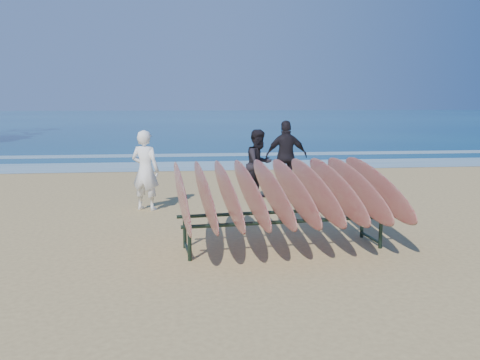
{
  "coord_description": "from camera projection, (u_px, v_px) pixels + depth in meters",
  "views": [
    {
      "loc": [
        -0.95,
        -7.54,
        2.28
      ],
      "look_at": [
        0.0,
        0.8,
        0.95
      ],
      "focal_mm": 38.0,
      "sensor_mm": 36.0,
      "label": 1
    }
  ],
  "objects": [
    {
      "name": "person_white",
      "position": [
        145.0,
        170.0,
        10.5
      ],
      "size": [
        0.72,
        0.62,
        1.67
      ],
      "primitive_type": "imported",
      "rotation": [
        0.0,
        0.0,
        2.7
      ],
      "color": "white",
      "rests_on": "ground"
    },
    {
      "name": "person_dark_b",
      "position": [
        286.0,
        156.0,
        12.63
      ],
      "size": [
        1.05,
        0.46,
        1.77
      ],
      "primitive_type": "imported",
      "rotation": [
        0.0,
        0.0,
        3.12
      ],
      "color": "black",
      "rests_on": "ground"
    },
    {
      "name": "ocean",
      "position": [
        190.0,
        118.0,
        61.83
      ],
      "size": [
        160.0,
        160.0,
        0.0
      ],
      "primitive_type": "plane",
      "color": "navy",
      "rests_on": "ground"
    },
    {
      "name": "foam_near",
      "position": [
        210.0,
        166.0,
        17.67
      ],
      "size": [
        160.0,
        160.0,
        0.0
      ],
      "primitive_type": "plane",
      "color": "white",
      "rests_on": "ground"
    },
    {
      "name": "ground",
      "position": [
        246.0,
        249.0,
        7.86
      ],
      "size": [
        120.0,
        120.0,
        0.0
      ],
      "primitive_type": "plane",
      "color": "tan",
      "rests_on": "ground"
    },
    {
      "name": "person_dark_a",
      "position": [
        259.0,
        164.0,
        11.73
      ],
      "size": [
        0.99,
        0.96,
        1.61
      ],
      "primitive_type": "imported",
      "rotation": [
        0.0,
        0.0,
        0.68
      ],
      "color": "black",
      "rests_on": "ground"
    },
    {
      "name": "foam_far",
      "position": [
        206.0,
        155.0,
        21.1
      ],
      "size": [
        160.0,
        160.0,
        0.0
      ],
      "primitive_type": "plane",
      "color": "white",
      "rests_on": "ground"
    },
    {
      "name": "surfboard_rack",
      "position": [
        283.0,
        192.0,
        7.74
      ],
      "size": [
        3.4,
        2.85,
        1.44
      ],
      "rotation": [
        0.0,
        0.0,
        0.1
      ],
      "color": "black",
      "rests_on": "ground"
    }
  ]
}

